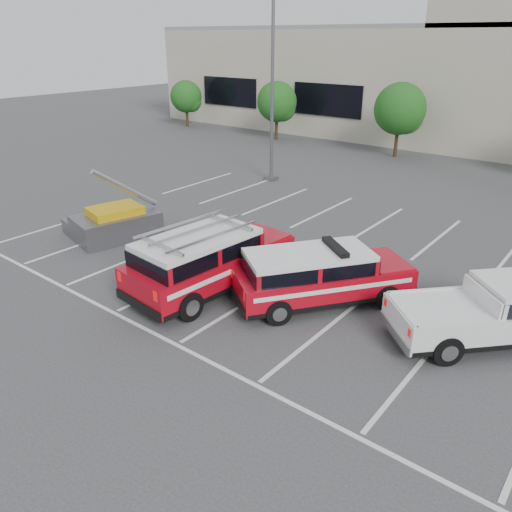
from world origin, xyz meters
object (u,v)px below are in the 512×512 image
Objects in this scene: tree_far_left at (187,98)px; ladder_suv at (209,264)px; white_pickup at (497,317)px; tree_left at (278,103)px; tree_mid_left at (401,111)px; light_pole_left at (272,84)px; utility_rig at (114,223)px; fire_chief_suv at (320,280)px.

tree_far_left is 0.69× the size of ladder_suv.
white_pickup is 8.45m from ladder_suv.
tree_mid_left is at bearing 0.00° from tree_left.
tree_left is 0.43× the size of light_pole_left.
tree_left is at bearing 126.50° from ladder_suv.
tree_far_left is 0.90× the size of tree_left.
tree_left is 22.35m from utility_rig.
light_pole_left is 1.88× the size of fire_chief_suv.
tree_far_left reaches higher than utility_rig.
ladder_suv is 1.60× the size of utility_rig.
tree_far_left is 0.73× the size of fire_chief_suv.
tree_far_left is 32.13m from ladder_suv.
light_pole_left reaches higher than utility_rig.
light_pole_left is at bearing 168.70° from fire_chief_suv.
fire_chief_suv is 1.02× the size of white_pickup.
tree_far_left is 1.10× the size of utility_rig.
tree_left is 12.43m from light_pole_left.
tree_mid_left is 0.84× the size of ladder_suv.
light_pole_left is at bearing -30.71° from tree_far_left.
tree_left is 26.49m from fire_chief_suv.
utility_rig reaches higher than white_pickup.
tree_far_left is 10.00m from tree_left.
tree_left is at bearing 0.00° from tree_far_left.
tree_mid_left is (20.00, 0.00, 0.54)m from tree_far_left.
tree_mid_left is 21.38m from utility_rig.
white_pickup is (14.49, -9.29, -4.51)m from light_pole_left.
tree_mid_left is 1.34× the size of utility_rig.
tree_left is 0.91× the size of tree_mid_left.
ladder_suv is (13.38, -21.98, -1.89)m from tree_left.
fire_chief_suv is (9.71, -10.49, -4.42)m from light_pole_left.
fire_chief_suv is at bearing -51.02° from tree_left.
tree_left reaches higher than ladder_suv.
tree_far_left is at bearing -168.39° from white_pickup.
tree_far_left reaches higher than white_pickup.
utility_rig is (-2.82, -21.05, -2.46)m from tree_mid_left.
ladder_suv is (6.47, -11.94, -4.30)m from light_pole_left.
tree_left is at bearing 124.52° from light_pole_left.
fire_chief_suv is at bearing 16.80° from utility_rig.
tree_mid_left reaches higher than white_pickup.
white_pickup is at bearing -59.47° from tree_mid_left.
fire_chief_suv is at bearing 29.31° from ladder_suv.
fire_chief_suv is at bearing -122.71° from white_pickup.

